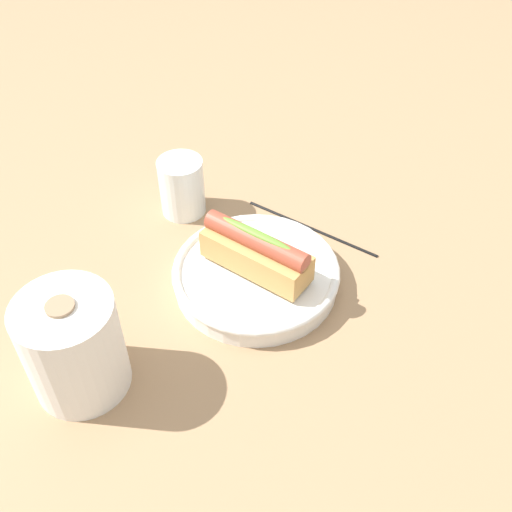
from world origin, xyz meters
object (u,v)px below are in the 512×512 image
at_px(hotdog_front, 256,252).
at_px(serving_bowl, 256,275).
at_px(paper_towel_roll, 73,346).
at_px(chopstick_near, 311,227).
at_px(water_glass, 182,189).

bearing_deg(hotdog_front, serving_bowl, 0.00).
bearing_deg(serving_bowl, paper_towel_roll, 82.06).
bearing_deg(chopstick_near, water_glass, 20.99).
bearing_deg(chopstick_near, paper_towel_roll, 77.50).
distance_m(paper_towel_roll, chopstick_near, 0.40).
relative_size(serving_bowl, water_glass, 2.50).
bearing_deg(hotdog_front, water_glass, -10.67).
bearing_deg(paper_towel_roll, water_glass, -61.72).
height_order(water_glass, chopstick_near, water_glass).
bearing_deg(water_glass, chopstick_near, -148.74).
distance_m(serving_bowl, water_glass, 0.20).
height_order(paper_towel_roll, chopstick_near, paper_towel_roll).
xyz_separation_m(hotdog_front, water_glass, (0.19, -0.04, -0.02)).
xyz_separation_m(serving_bowl, water_glass, (0.19, -0.04, 0.02)).
bearing_deg(water_glass, paper_towel_roll, 118.28).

